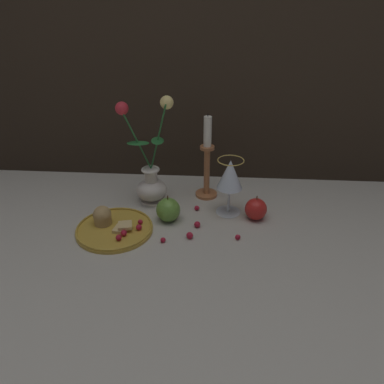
# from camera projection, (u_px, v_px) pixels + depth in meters

# --- Properties ---
(ground_plane) EXTENTS (2.40, 2.40, 0.00)m
(ground_plane) POSITION_uv_depth(u_px,v_px,m) (192.00, 217.00, 1.17)
(ground_plane) COLOR #B7B2A3
(ground_plane) RESTS_ON ground
(wall_back) EXTENTS (2.40, 0.04, 1.20)m
(wall_back) POSITION_uv_depth(u_px,v_px,m) (199.00, 0.00, 1.16)
(wall_back) COLOR #2D2319
(wall_back) RESTS_ON ground_plane
(vase) EXTENTS (0.18, 0.10, 0.35)m
(vase) POSITION_uv_depth(u_px,v_px,m) (151.00, 177.00, 1.22)
(vase) COLOR silver
(vase) RESTS_ON ground_plane
(plate_with_pastries) EXTENTS (0.23, 0.23, 0.07)m
(plate_with_pastries) POSITION_uv_depth(u_px,v_px,m) (112.00, 226.00, 1.10)
(plate_with_pastries) COLOR gold
(plate_with_pastries) RESTS_ON ground_plane
(wine_glass) EXTENTS (0.08, 0.08, 0.18)m
(wine_glass) POSITION_uv_depth(u_px,v_px,m) (230.00, 177.00, 1.14)
(wine_glass) COLOR silver
(wine_glass) RESTS_ON ground_plane
(candlestick) EXTENTS (0.07, 0.07, 0.29)m
(candlestick) POSITION_uv_depth(u_px,v_px,m) (207.00, 163.00, 1.24)
(candlestick) COLOR #B77042
(candlestick) RESTS_ON ground_plane
(apple_beside_vase) EXTENTS (0.07, 0.07, 0.09)m
(apple_beside_vase) POSITION_uv_depth(u_px,v_px,m) (168.00, 210.00, 1.14)
(apple_beside_vase) COLOR #669938
(apple_beside_vase) RESTS_ON ground_plane
(apple_near_glass) EXTENTS (0.07, 0.07, 0.08)m
(apple_near_glass) POSITION_uv_depth(u_px,v_px,m) (256.00, 209.00, 1.15)
(apple_near_glass) COLOR red
(apple_near_glass) RESTS_ON ground_plane
(berry_near_plate) EXTENTS (0.02, 0.02, 0.02)m
(berry_near_plate) POSITION_uv_depth(u_px,v_px,m) (190.00, 235.00, 1.07)
(berry_near_plate) COLOR #AD192D
(berry_near_plate) RESTS_ON ground_plane
(berry_front_center) EXTENTS (0.02, 0.02, 0.02)m
(berry_front_center) POSITION_uv_depth(u_px,v_px,m) (197.00, 208.00, 1.21)
(berry_front_center) COLOR #AD192D
(berry_front_center) RESTS_ON ground_plane
(berry_by_glass_stem) EXTENTS (0.02, 0.02, 0.02)m
(berry_by_glass_stem) POSITION_uv_depth(u_px,v_px,m) (197.00, 224.00, 1.12)
(berry_by_glass_stem) COLOR #AD192D
(berry_by_glass_stem) RESTS_ON ground_plane
(berry_under_candlestick) EXTENTS (0.02, 0.02, 0.02)m
(berry_under_candlestick) POSITION_uv_depth(u_px,v_px,m) (238.00, 237.00, 1.06)
(berry_under_candlestick) COLOR #AD192D
(berry_under_candlestick) RESTS_ON ground_plane
(berry_far_right) EXTENTS (0.01, 0.01, 0.01)m
(berry_far_right) POSITION_uv_depth(u_px,v_px,m) (163.00, 240.00, 1.05)
(berry_far_right) COLOR #AD192D
(berry_far_right) RESTS_ON ground_plane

